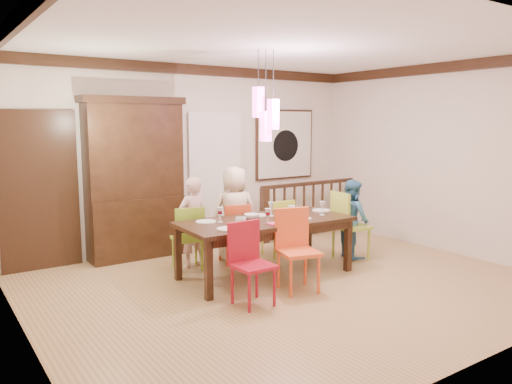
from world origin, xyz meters
TOP-DOWN VIEW (x-y plane):
  - floor at (0.00, 0.00)m, footprint 6.00×6.00m
  - ceiling at (0.00, 0.00)m, footprint 6.00×6.00m
  - wall_back at (0.00, 2.50)m, footprint 6.00×0.00m
  - wall_left at (-3.00, 0.00)m, footprint 0.00×5.00m
  - wall_right at (3.00, 0.00)m, footprint 0.00×5.00m
  - crown_molding at (0.00, 0.00)m, footprint 6.00×5.00m
  - panel_door at (-2.40, 2.45)m, footprint 1.04×0.07m
  - white_doorway at (0.35, 2.46)m, footprint 0.97×0.05m
  - painting at (1.80, 2.46)m, footprint 1.25×0.06m
  - pendant_cluster at (-0.04, 0.48)m, footprint 0.27×0.21m
  - dining_table at (-0.04, 0.48)m, footprint 2.30×1.11m
  - chair_far_left at (-0.76, 1.30)m, footprint 0.48×0.48m
  - chair_far_mid at (-0.06, 1.23)m, footprint 0.46×0.46m
  - chair_far_right at (0.69, 1.20)m, footprint 0.39×0.39m
  - chair_near_left at (-0.77, -0.33)m, footprint 0.42×0.42m
  - chair_near_mid at (-0.07, -0.25)m, footprint 0.54×0.54m
  - chair_end_right at (1.45, 0.40)m, footprint 0.53×0.53m
  - china_hutch at (-1.10, 2.30)m, footprint 1.50×0.46m
  - balustrade at (2.06, 1.95)m, footprint 2.27×0.12m
  - person_far_left at (-0.65, 1.35)m, footprint 0.50×0.37m
  - person_far_mid at (0.04, 1.36)m, footprint 0.76×0.59m
  - person_end_right at (1.55, 0.48)m, footprint 0.56×0.65m
  - serving_bowl at (0.23, 0.33)m, footprint 0.38×0.38m
  - small_bowl at (-0.16, 0.60)m, footprint 0.27×0.27m
  - cup_left at (-0.50, 0.34)m, footprint 0.17×0.17m
  - cup_right at (0.56, 0.68)m, footprint 0.13×0.13m
  - plate_far_left at (-0.77, 0.74)m, footprint 0.26×0.26m
  - plate_far_mid at (0.01, 0.74)m, footprint 0.26×0.26m
  - plate_far_right at (0.68, 0.72)m, footprint 0.26×0.26m
  - plate_near_left at (-0.76, 0.22)m, footprint 0.26×0.26m
  - plate_near_mid at (0.35, 0.22)m, footprint 0.26×0.26m
  - plate_end_right at (0.98, 0.53)m, footprint 0.26×0.26m
  - wine_glass_a at (-0.62, 0.66)m, footprint 0.08×0.08m
  - wine_glass_b at (0.16, 0.63)m, footprint 0.08×0.08m
  - wine_glass_c at (-0.17, 0.24)m, footprint 0.08×0.08m
  - wine_glass_d at (0.77, 0.28)m, footprint 0.08×0.08m
  - napkin at (-0.12, 0.16)m, footprint 0.18×0.14m

SIDE VIEW (x-z plane):
  - floor at x=0.00m, z-range 0.00..0.00m
  - chair_far_right at x=0.69m, z-range 0.06..0.92m
  - chair_far_mid at x=-0.06m, z-range 0.06..0.92m
  - balustrade at x=2.06m, z-range 0.02..0.98m
  - chair_far_left at x=-0.76m, z-range 0.06..0.95m
  - chair_near_left at x=-0.77m, z-range 0.07..0.98m
  - chair_near_mid at x=-0.07m, z-range 0.07..1.05m
  - chair_end_right at x=1.45m, z-range 0.07..1.08m
  - person_end_right at x=1.55m, z-range 0.00..1.17m
  - person_far_left at x=-0.65m, z-range 0.00..1.26m
  - dining_table at x=-0.04m, z-range 0.30..1.05m
  - person_far_mid at x=0.04m, z-range 0.00..1.37m
  - plate_far_left at x=-0.77m, z-range 0.75..0.76m
  - plate_far_mid at x=0.01m, z-range 0.75..0.76m
  - plate_far_right at x=0.68m, z-range 0.75..0.76m
  - plate_near_left at x=-0.76m, z-range 0.75..0.76m
  - plate_near_mid at x=0.35m, z-range 0.75..0.76m
  - plate_end_right at x=0.98m, z-range 0.75..0.76m
  - napkin at x=-0.12m, z-range 0.75..0.76m
  - small_bowl at x=-0.16m, z-range 0.75..0.81m
  - serving_bowl at x=0.23m, z-range 0.75..0.83m
  - cup_right at x=0.56m, z-range 0.75..0.84m
  - cup_left at x=-0.50m, z-range 0.75..0.85m
  - wine_glass_a at x=-0.62m, z-range 0.75..0.94m
  - wine_glass_b at x=0.16m, z-range 0.75..0.94m
  - wine_glass_c at x=-0.17m, z-range 0.75..0.94m
  - wine_glass_d at x=0.77m, z-range 0.75..0.94m
  - panel_door at x=-2.40m, z-range -0.07..2.17m
  - white_doorway at x=0.35m, z-range -0.06..2.16m
  - china_hutch at x=-1.10m, z-range 0.00..2.37m
  - wall_back at x=0.00m, z-range -1.55..4.45m
  - wall_left at x=-3.00m, z-range -1.05..3.95m
  - wall_right at x=3.00m, z-range -1.05..3.95m
  - painting at x=1.80m, z-range 0.97..2.22m
  - pendant_cluster at x=-0.04m, z-range 1.54..2.68m
  - crown_molding at x=0.00m, z-range 2.74..2.90m
  - ceiling at x=0.00m, z-range 2.90..2.90m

